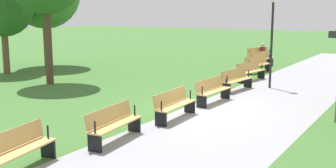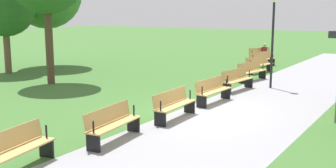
{
  "view_description": "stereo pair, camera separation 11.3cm",
  "coord_description": "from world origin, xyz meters",
  "px_view_note": "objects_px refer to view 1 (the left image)",
  "views": [
    {
      "loc": [
        12.01,
        6.29,
        3.3
      ],
      "look_at": [
        0.0,
        -1.16,
        0.8
      ],
      "focal_mm": 44.07,
      "sensor_mm": 36.0,
      "label": 1
    },
    {
      "loc": [
        11.95,
        6.39,
        3.3
      ],
      "look_at": [
        0.0,
        -1.16,
        0.8
      ],
      "focal_mm": 44.07,
      "sensor_mm": 36.0,
      "label": 2
    }
  ],
  "objects_px": {
    "bench_5": "(212,90)",
    "bench_2": "(258,64)",
    "bench_3": "(250,71)",
    "bench_7": "(113,123)",
    "bench_6": "(174,104)",
    "tree_1": "(3,7)",
    "bench_8": "(16,150)",
    "bench_0": "(259,54)",
    "lamp_post": "(272,24)",
    "bench_4": "(236,79)",
    "bench_1": "(260,59)",
    "person_seated": "(263,52)"
  },
  "relations": [
    {
      "from": "bench_8",
      "to": "tree_1",
      "type": "relative_size",
      "value": 0.39
    },
    {
      "from": "bench_3",
      "to": "bench_0",
      "type": "bearing_deg",
      "value": -152.98
    },
    {
      "from": "bench_0",
      "to": "bench_1",
      "type": "height_order",
      "value": "same"
    },
    {
      "from": "bench_2",
      "to": "bench_7",
      "type": "distance_m",
      "value": 13.47
    },
    {
      "from": "bench_4",
      "to": "bench_0",
      "type": "bearing_deg",
      "value": -159.22
    },
    {
      "from": "bench_4",
      "to": "bench_8",
      "type": "bearing_deg",
      "value": 4.17
    },
    {
      "from": "bench_4",
      "to": "person_seated",
      "type": "height_order",
      "value": "person_seated"
    },
    {
      "from": "bench_6",
      "to": "person_seated",
      "type": "xyz_separation_m",
      "value": [
        -16.05,
        -2.67,
        0.16
      ]
    },
    {
      "from": "bench_7",
      "to": "bench_8",
      "type": "xyz_separation_m",
      "value": [
        2.68,
        -0.39,
        0.0
      ]
    },
    {
      "from": "bench_1",
      "to": "bench_7",
      "type": "relative_size",
      "value": 1.0
    },
    {
      "from": "bench_4",
      "to": "tree_1",
      "type": "bearing_deg",
      "value": -74.44
    },
    {
      "from": "bench_4",
      "to": "bench_7",
      "type": "xyz_separation_m",
      "value": [
        8.11,
        0.0,
        0.0
      ]
    },
    {
      "from": "bench_5",
      "to": "bench_8",
      "type": "height_order",
      "value": "same"
    },
    {
      "from": "bench_2",
      "to": "person_seated",
      "type": "bearing_deg",
      "value": -149.69
    },
    {
      "from": "bench_3",
      "to": "bench_8",
      "type": "bearing_deg",
      "value": 10.41
    },
    {
      "from": "person_seated",
      "to": "bench_7",
      "type": "bearing_deg",
      "value": 30.42
    },
    {
      "from": "bench_3",
      "to": "bench_4",
      "type": "xyz_separation_m",
      "value": [
        2.68,
        0.39,
        0.0
      ]
    },
    {
      "from": "bench_0",
      "to": "bench_4",
      "type": "bearing_deg",
      "value": 37.44
    },
    {
      "from": "bench_0",
      "to": "bench_6",
      "type": "bearing_deg",
      "value": 33.29
    },
    {
      "from": "bench_6",
      "to": "tree_1",
      "type": "height_order",
      "value": "tree_1"
    },
    {
      "from": "bench_0",
      "to": "bench_4",
      "type": "distance_m",
      "value": 10.8
    },
    {
      "from": "bench_6",
      "to": "bench_8",
      "type": "xyz_separation_m",
      "value": [
        5.38,
        -0.59,
        0.0
      ]
    },
    {
      "from": "bench_1",
      "to": "bench_4",
      "type": "relative_size",
      "value": 1.0
    },
    {
      "from": "bench_4",
      "to": "bench_6",
      "type": "relative_size",
      "value": 1.01
    },
    {
      "from": "tree_1",
      "to": "person_seated",
      "type": "bearing_deg",
      "value": 142.11
    },
    {
      "from": "bench_8",
      "to": "lamp_post",
      "type": "xyz_separation_m",
      "value": [
        -12.12,
        1.41,
        2.3
      ]
    },
    {
      "from": "person_seated",
      "to": "bench_3",
      "type": "bearing_deg",
      "value": 37.57
    },
    {
      "from": "bench_4",
      "to": "lamp_post",
      "type": "bearing_deg",
      "value": 148.66
    },
    {
      "from": "bench_1",
      "to": "bench_5",
      "type": "bearing_deg",
      "value": 29.12
    },
    {
      "from": "bench_3",
      "to": "bench_6",
      "type": "xyz_separation_m",
      "value": [
        8.09,
        0.59,
        0.0
      ]
    },
    {
      "from": "bench_3",
      "to": "person_seated",
      "type": "xyz_separation_m",
      "value": [
        -7.96,
        -2.08,
        0.16
      ]
    },
    {
      "from": "bench_4",
      "to": "bench_7",
      "type": "bearing_deg",
      "value": 6.25
    },
    {
      "from": "bench_8",
      "to": "bench_6",
      "type": "bearing_deg",
      "value": 163.36
    },
    {
      "from": "tree_1",
      "to": "bench_7",
      "type": "bearing_deg",
      "value": 63.69
    },
    {
      "from": "bench_5",
      "to": "person_seated",
      "type": "height_order",
      "value": "person_seated"
    },
    {
      "from": "bench_1",
      "to": "bench_3",
      "type": "relative_size",
      "value": 1.0
    },
    {
      "from": "bench_3",
      "to": "bench_5",
      "type": "distance_m",
      "value": 5.41
    },
    {
      "from": "bench_5",
      "to": "bench_7",
      "type": "height_order",
      "value": "same"
    },
    {
      "from": "bench_5",
      "to": "bench_8",
      "type": "relative_size",
      "value": 0.98
    },
    {
      "from": "bench_5",
      "to": "bench_6",
      "type": "bearing_deg",
      "value": 2.08
    },
    {
      "from": "bench_5",
      "to": "lamp_post",
      "type": "xyz_separation_m",
      "value": [
        -4.03,
        0.83,
        2.3
      ]
    },
    {
      "from": "bench_2",
      "to": "bench_7",
      "type": "height_order",
      "value": "same"
    },
    {
      "from": "bench_0",
      "to": "tree_1",
      "type": "height_order",
      "value": "tree_1"
    },
    {
      "from": "bench_1",
      "to": "tree_1",
      "type": "bearing_deg",
      "value": -28.02
    },
    {
      "from": "tree_1",
      "to": "bench_3",
      "type": "bearing_deg",
      "value": 111.51
    },
    {
      "from": "bench_5",
      "to": "bench_2",
      "type": "bearing_deg",
      "value": -169.62
    },
    {
      "from": "bench_2",
      "to": "person_seated",
      "type": "height_order",
      "value": "person_seated"
    },
    {
      "from": "bench_0",
      "to": "lamp_post",
      "type": "distance_m",
      "value": 10.12
    },
    {
      "from": "bench_0",
      "to": "lamp_post",
      "type": "bearing_deg",
      "value": 45.16
    },
    {
      "from": "bench_3",
      "to": "bench_6",
      "type": "distance_m",
      "value": 8.11
    }
  ]
}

